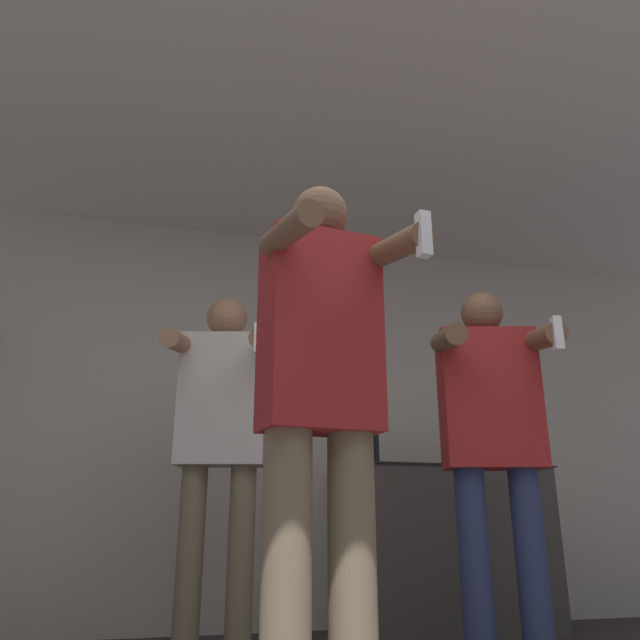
# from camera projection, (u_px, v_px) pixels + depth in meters

# --- Properties ---
(wall_back) EXTENTS (7.00, 0.06, 2.55)m
(wall_back) POSITION_uv_depth(u_px,v_px,m) (244.00, 416.00, 4.04)
(wall_back) COLOR beige
(wall_back) RESTS_ON ground_plane
(ceiling_slab) EXTENTS (7.00, 3.36, 0.05)m
(ceiling_slab) POSITION_uv_depth(u_px,v_px,m) (294.00, 110.00, 3.12)
(ceiling_slab) COLOR silver
(ceiling_slab) RESTS_ON wall_back
(counter) EXTENTS (1.26, 0.65, 0.94)m
(counter) POSITION_uv_depth(u_px,v_px,m) (443.00, 548.00, 3.76)
(counter) COLOR #47423D
(counter) RESTS_ON ground_plane
(bottle_red_label) EXTENTS (0.08, 0.08, 0.27)m
(bottle_red_label) POSITION_uv_depth(u_px,v_px,m) (373.00, 448.00, 3.78)
(bottle_red_label) COLOR black
(bottle_red_label) RESTS_ON counter
(bottle_amber_bourbon) EXTENTS (0.07, 0.07, 0.34)m
(bottle_amber_bourbon) POSITION_uv_depth(u_px,v_px,m) (486.00, 446.00, 3.98)
(bottle_amber_bourbon) COLOR #563314
(bottle_amber_bourbon) RESTS_ON counter
(bottle_clear_vodka) EXTENTS (0.09, 0.09, 0.25)m
(bottle_clear_vodka) POSITION_uv_depth(u_px,v_px,m) (510.00, 454.00, 4.01)
(bottle_clear_vodka) COLOR black
(bottle_clear_vodka) RESTS_ON counter
(person_woman_foreground) EXTENTS (0.48, 0.53, 1.72)m
(person_woman_foreground) POSITION_uv_depth(u_px,v_px,m) (321.00, 405.00, 1.95)
(person_woman_foreground) COLOR #75664C
(person_woman_foreground) RESTS_ON ground_plane
(person_man_side) EXTENTS (0.59, 0.58, 1.66)m
(person_man_side) POSITION_uv_depth(u_px,v_px,m) (493.00, 435.00, 2.77)
(person_man_side) COLOR navy
(person_man_side) RESTS_ON ground_plane
(person_spectator_back) EXTENTS (0.58, 0.59, 1.74)m
(person_spectator_back) POSITION_uv_depth(u_px,v_px,m) (221.00, 429.00, 3.09)
(person_spectator_back) COLOR #75664C
(person_spectator_back) RESTS_ON ground_plane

